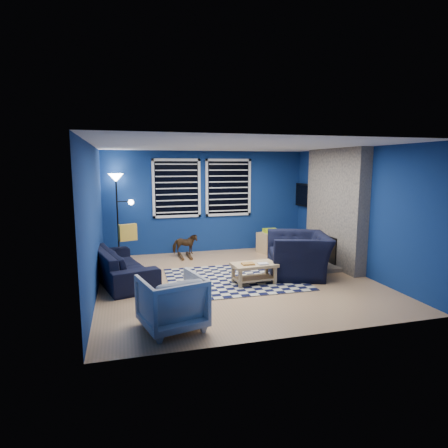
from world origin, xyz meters
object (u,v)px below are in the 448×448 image
(rocking_horse, at_px, (185,244))
(armchair_bent, at_px, (172,302))
(floor_lamp, at_px, (117,189))
(sofa, at_px, (121,265))
(cabinet, at_px, (270,242))
(armchair_big, at_px, (299,255))
(tv, at_px, (306,195))
(coffee_table, at_px, (254,269))

(rocking_horse, bearing_deg, armchair_bent, 174.93)
(rocking_horse, distance_m, floor_lamp, 1.98)
(sofa, relative_size, floor_lamp, 1.06)
(cabinet, bearing_deg, armchair_bent, -148.34)
(armchair_big, bearing_deg, rocking_horse, -119.83)
(sofa, height_order, armchair_big, armchair_big)
(sofa, height_order, cabinet, sofa)
(tv, xyz_separation_m, sofa, (-4.54, -1.48, -1.09))
(armchair_bent, xyz_separation_m, coffee_table, (1.69, 1.50, -0.08))
(sofa, height_order, coffee_table, sofa)
(sofa, bearing_deg, cabinet, -83.02)
(armchair_big, distance_m, cabinet, 2.02)
(armchair_bent, distance_m, rocking_horse, 3.89)
(tv, relative_size, armchair_bent, 1.25)
(sofa, relative_size, cabinet, 2.98)
(armchair_big, height_order, armchair_bent, armchair_big)
(sofa, relative_size, armchair_bent, 2.62)
(armchair_big, relative_size, floor_lamp, 0.65)
(armchair_big, relative_size, cabinet, 1.81)
(armchair_big, height_order, floor_lamp, floor_lamp)
(armchair_big, bearing_deg, floor_lamp, -107.61)
(armchair_bent, bearing_deg, sofa, -89.04)
(floor_lamp, bearing_deg, tv, -3.08)
(tv, relative_size, armchair_big, 0.79)
(tv, height_order, rocking_horse, tv)
(sofa, distance_m, armchair_big, 3.42)
(tv, relative_size, sofa, 0.48)
(armchair_bent, xyz_separation_m, cabinet, (2.94, 3.81, -0.10))
(sofa, distance_m, cabinet, 3.88)
(coffee_table, xyz_separation_m, floor_lamp, (-2.37, 2.58, 1.33))
(rocking_horse, bearing_deg, floor_lamp, 85.92)
(sofa, height_order, rocking_horse, sofa)
(rocking_horse, height_order, cabinet, cabinet)
(coffee_table, distance_m, floor_lamp, 3.75)
(coffee_table, bearing_deg, tv, 46.67)
(cabinet, xyz_separation_m, floor_lamp, (-3.63, 0.28, 1.35))
(armchair_bent, bearing_deg, tv, -149.84)
(sofa, distance_m, coffee_table, 2.49)
(armchair_bent, bearing_deg, floor_lamp, -94.95)
(sofa, distance_m, rocking_horse, 2.04)
(rocking_horse, relative_size, coffee_table, 0.70)
(coffee_table, height_order, floor_lamp, floor_lamp)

